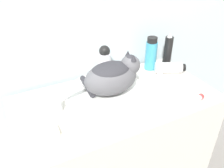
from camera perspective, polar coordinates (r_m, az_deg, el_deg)
name	(u,v)px	position (r m, az deg, el deg)	size (l,w,h in m)	color
wall_back	(89,18)	(1.30, -5.63, 15.63)	(8.00, 0.05, 2.40)	silver
vanity_counter	(115,158)	(1.48, 0.80, -17.41)	(1.01, 0.52, 0.88)	beige
sink_basin	(111,96)	(1.14, -0.28, -3.00)	(0.44, 0.44, 0.06)	white
cat	(113,75)	(1.08, 0.14, 2.09)	(0.27, 0.24, 0.18)	#56565B
faucet	(60,100)	(1.09, -12.35, -3.73)	(0.15, 0.06, 0.13)	silver
hairspray_can_black	(168,50)	(1.50, 13.30, 7.88)	(0.05, 0.05, 0.20)	black
mouthwash_bottle	(151,54)	(1.42, 9.36, 7.13)	(0.07, 0.07, 0.20)	teal
lotion_bottle_white	(105,64)	(1.28, -1.76, 4.93)	(0.06, 0.06, 0.21)	silver
cream_tube	(193,102)	(1.20, 18.96, -4.21)	(0.16, 0.07, 0.03)	silver
hair_dryer	(168,68)	(1.43, 13.29, 3.79)	(0.18, 0.13, 0.06)	silver
soap_bar	(50,133)	(1.01, -14.79, -11.39)	(0.07, 0.06, 0.02)	beige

